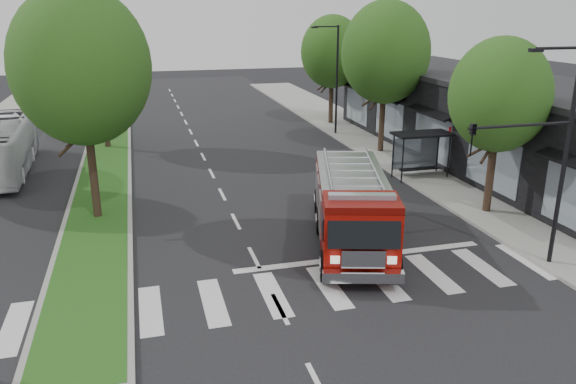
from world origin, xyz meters
name	(u,v)px	position (x,y,z in m)	size (l,w,h in m)	color
ground	(254,258)	(0.00, 0.00, 0.00)	(140.00, 140.00, 0.00)	black
sidewalk_right	(423,166)	(12.50, 10.00, 0.07)	(5.00, 80.00, 0.15)	gray
median	(107,154)	(-6.00, 18.00, 0.08)	(3.00, 50.00, 0.15)	gray
storefront_row	(493,123)	(17.00, 10.00, 2.50)	(8.00, 30.00, 5.00)	black
bus_shelter	(420,142)	(11.20, 8.15, 2.04)	(3.20, 1.60, 2.61)	black
tree_right_near	(500,95)	(11.50, 2.00, 5.51)	(4.40, 4.40, 8.05)	black
tree_right_mid	(385,53)	(11.50, 14.00, 6.49)	(5.60, 5.60, 9.72)	black
tree_right_far	(332,52)	(11.50, 24.00, 5.84)	(5.00, 5.00, 8.73)	black
tree_median_near	(81,67)	(-6.00, 6.00, 6.81)	(5.80, 5.80, 10.16)	black
tree_median_far	(98,51)	(-6.00, 20.00, 6.49)	(5.60, 5.60, 9.72)	black
streetlight_right_near	(546,145)	(9.61, -3.50, 4.67)	(4.08, 0.22, 8.00)	black
streetlight_right_far	(335,75)	(10.35, 20.00, 4.48)	(2.11, 0.20, 8.00)	black
fire_engine	(352,207)	(4.16, 0.49, 1.50)	(5.08, 9.42, 3.13)	#630905
city_bus	(3,147)	(-11.52, 15.43, 1.52)	(2.55, 10.91, 3.04)	silver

